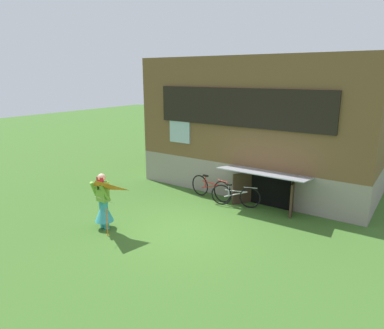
{
  "coord_description": "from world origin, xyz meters",
  "views": [
    {
      "loc": [
        5.27,
        -7.38,
        4.22
      ],
      "look_at": [
        -0.29,
        0.7,
        1.68
      ],
      "focal_mm": 32.73,
      "sensor_mm": 36.0,
      "label": 1
    }
  ],
  "objects_px": {
    "kite": "(97,195)",
    "bicycle_silver": "(235,196)",
    "person": "(103,206)",
    "bicycle_red": "(211,188)"
  },
  "relations": [
    {
      "from": "kite",
      "to": "bicycle_silver",
      "type": "xyz_separation_m",
      "value": [
        1.81,
        4.16,
        -0.87
      ]
    },
    {
      "from": "person",
      "to": "kite",
      "type": "relative_size",
      "value": 1.09
    },
    {
      "from": "bicycle_silver",
      "to": "person",
      "type": "bearing_deg",
      "value": -137.73
    },
    {
      "from": "person",
      "to": "kite",
      "type": "height_order",
      "value": "person"
    },
    {
      "from": "kite",
      "to": "person",
      "type": "bearing_deg",
      "value": 127.73
    },
    {
      "from": "person",
      "to": "bicycle_red",
      "type": "bearing_deg",
      "value": 62.36
    },
    {
      "from": "bicycle_silver",
      "to": "kite",
      "type": "bearing_deg",
      "value": -129.4
    },
    {
      "from": "bicycle_silver",
      "to": "bicycle_red",
      "type": "bearing_deg",
      "value": 155.24
    },
    {
      "from": "person",
      "to": "bicycle_silver",
      "type": "relative_size",
      "value": 1.01
    },
    {
      "from": "person",
      "to": "kite",
      "type": "bearing_deg",
      "value": -62.35
    }
  ]
}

